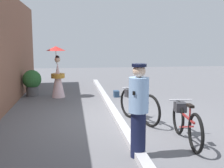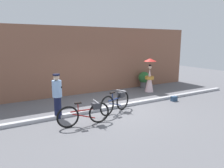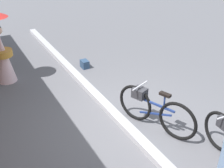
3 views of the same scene
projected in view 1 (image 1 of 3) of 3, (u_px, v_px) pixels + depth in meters
ground_plane at (117, 120)px, 7.15m from camera, size 30.00×30.00×0.00m
sidewalk_curb at (117, 117)px, 7.15m from camera, size 14.00×0.20×0.12m
bicycle_near_officer at (185, 121)px, 5.53m from camera, size 1.81×0.48×0.82m
bicycle_far_side at (138, 104)px, 6.95m from camera, size 1.66×0.70×0.87m
person_officer at (139, 108)px, 4.71m from camera, size 0.34×0.34×1.63m
person_with_parasol at (58, 73)px, 9.97m from camera, size 0.69×0.69×1.85m
potted_plant_by_door at (32, 81)px, 10.30m from camera, size 0.71×0.69×0.97m
backpack_on_pavement at (116, 94)px, 10.14m from camera, size 0.28×0.19×0.23m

